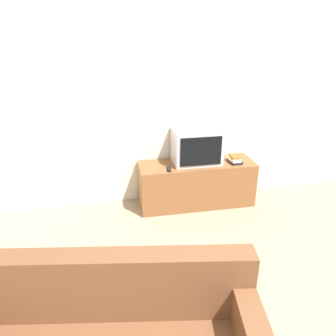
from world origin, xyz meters
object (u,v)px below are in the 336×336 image
tv_stand (196,184)px  remote_on_stand (169,169)px  television (197,146)px  book_stack (234,159)px

tv_stand → remote_on_stand: size_ratio=9.78×
television → remote_on_stand: size_ratio=3.92×
television → book_stack: television is taller
television → remote_on_stand: (-0.38, -0.17, -0.20)m
television → book_stack: bearing=-11.8°
tv_stand → television: 0.50m
tv_stand → television: television is taller
television → remote_on_stand: television is taller
tv_stand → book_stack: (0.47, -0.06, 0.32)m
tv_stand → television: bearing=93.9°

